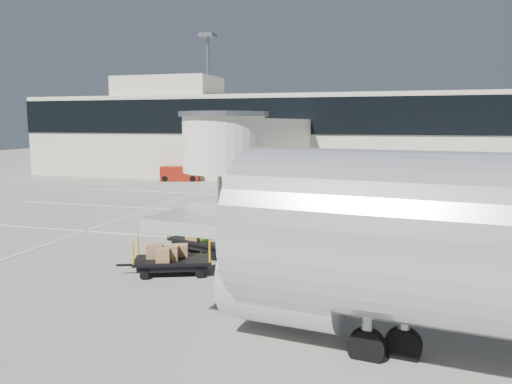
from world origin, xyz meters
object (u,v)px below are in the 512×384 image
Objects in this scene: box_cart_near at (173,259)px; box_cart_far at (203,240)px; baggage_tug at (351,216)px; ground_worker at (205,234)px; suitcase_cart at (387,228)px; belt_loader at (180,174)px.

box_cart_near is 2.99m from box_cart_far.
baggage_tug is 11.61m from box_cart_near.
ground_worker is at bearing 66.29° from box_cart_near.
suitcase_cart reaches higher than box_cart_near.
box_cart_near is at bearing -81.70° from belt_loader.
baggage_tug is 3.29m from suitcase_cart.
box_cart_far is 0.36m from ground_worker.
belt_loader is at bearing 135.17° from box_cart_far.
baggage_tug is at bearing 111.85° from suitcase_cart.
box_cart_near is 2.02× the size of ground_worker.
baggage_tug is at bearing 26.80° from ground_worker.
box_cart_far is (-7.34, -4.61, 0.01)m from suitcase_cart.
ground_worker reaches higher than box_cart_near.
box_cart_near is at bearing -119.93° from ground_worker.
belt_loader is (-12.13, 23.71, -0.16)m from ground_worker.
baggage_tug reaches higher than box_cart_far.
box_cart_near is 0.86× the size of belt_loader.
suitcase_cart is at bearing 50.31° from box_cart_far.
box_cart_far is at bearing -79.11° from belt_loader.
belt_loader is at bearing 132.84° from baggage_tug.
suitcase_cart is 2.48× the size of ground_worker.
suitcase_cart is 10.53m from box_cart_near.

